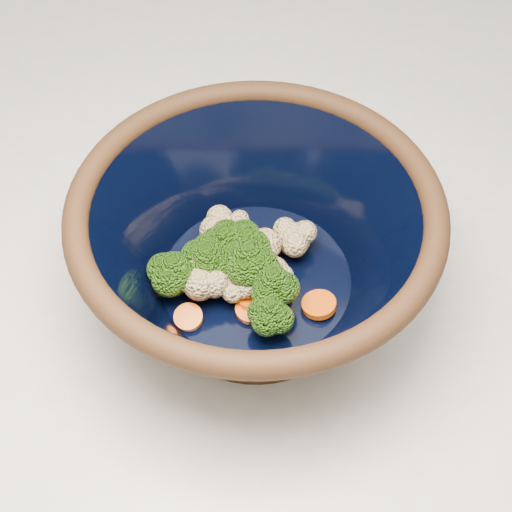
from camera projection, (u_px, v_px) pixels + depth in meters
counter at (234, 448)px, 1.05m from camera, size 1.20×1.20×0.90m
mixing_bowl at (256, 247)px, 0.61m from camera, size 0.32×0.32×0.13m
vegetable_pile at (239, 262)px, 0.62m from camera, size 0.16×0.13×0.05m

